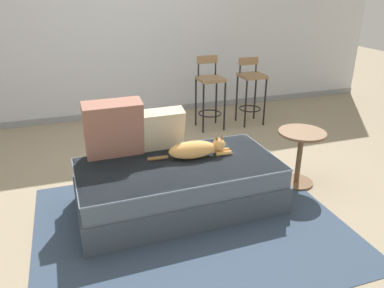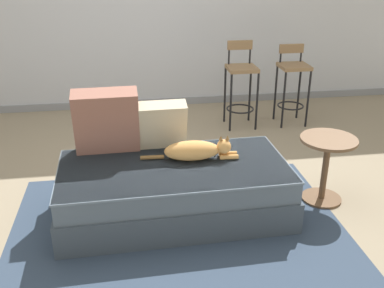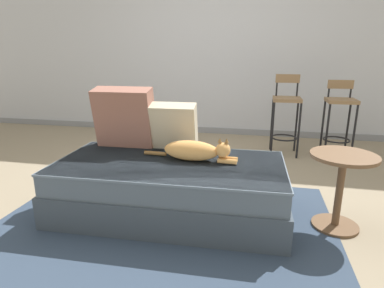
{
  "view_description": "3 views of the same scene",
  "coord_description": "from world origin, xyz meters",
  "px_view_note": "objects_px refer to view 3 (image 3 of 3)",
  "views": [
    {
      "loc": [
        -0.79,
        -3.11,
        1.81
      ],
      "look_at": [
        0.15,
        -0.3,
        0.53
      ],
      "focal_mm": 35.0,
      "sensor_mm": 36.0,
      "label": 1
    },
    {
      "loc": [
        -0.31,
        -3.35,
        1.9
      ],
      "look_at": [
        0.15,
        -0.3,
        0.53
      ],
      "focal_mm": 42.0,
      "sensor_mm": 36.0,
      "label": 2
    },
    {
      "loc": [
        0.62,
        -2.58,
        1.2
      ],
      "look_at": [
        0.15,
        -0.3,
        0.53
      ],
      "focal_mm": 30.0,
      "sensor_mm": 36.0,
      "label": 3
    }
  ],
  "objects_px": {
    "bar_stool_by_doorway": "(339,112)",
    "throw_pillow_middle": "(174,126)",
    "couch": "(170,187)",
    "side_table": "(341,181)",
    "throw_pillow_corner": "(125,117)",
    "cat": "(195,151)",
    "bar_stool_near_window": "(286,110)"
  },
  "relations": [
    {
      "from": "couch",
      "to": "side_table",
      "type": "bearing_deg",
      "value": 1.41
    },
    {
      "from": "side_table",
      "to": "cat",
      "type": "bearing_deg",
      "value": 177.3
    },
    {
      "from": "couch",
      "to": "bar_stool_by_doorway",
      "type": "xyz_separation_m",
      "value": [
        1.55,
        1.75,
        0.32
      ]
    },
    {
      "from": "throw_pillow_middle",
      "to": "cat",
      "type": "relative_size",
      "value": 0.53
    },
    {
      "from": "throw_pillow_middle",
      "to": "side_table",
      "type": "height_order",
      "value": "throw_pillow_middle"
    },
    {
      "from": "throw_pillow_corner",
      "to": "bar_stool_by_doorway",
      "type": "height_order",
      "value": "throw_pillow_corner"
    },
    {
      "from": "cat",
      "to": "bar_stool_by_doorway",
      "type": "bearing_deg",
      "value": 50.68
    },
    {
      "from": "throw_pillow_middle",
      "to": "bar_stool_by_doorway",
      "type": "relative_size",
      "value": 0.44
    },
    {
      "from": "couch",
      "to": "throw_pillow_corner",
      "type": "relative_size",
      "value": 3.39
    },
    {
      "from": "throw_pillow_middle",
      "to": "cat",
      "type": "xyz_separation_m",
      "value": [
        0.23,
        -0.26,
        -0.12
      ]
    },
    {
      "from": "throw_pillow_corner",
      "to": "cat",
      "type": "distance_m",
      "value": 0.73
    },
    {
      "from": "couch",
      "to": "throw_pillow_middle",
      "type": "xyz_separation_m",
      "value": [
        -0.05,
        0.33,
        0.4
      ]
    },
    {
      "from": "bar_stool_near_window",
      "to": "bar_stool_by_doorway",
      "type": "xyz_separation_m",
      "value": [
        0.6,
        -0.0,
        -0.0
      ]
    },
    {
      "from": "cat",
      "to": "bar_stool_near_window",
      "type": "height_order",
      "value": "bar_stool_near_window"
    },
    {
      "from": "throw_pillow_middle",
      "to": "side_table",
      "type": "distance_m",
      "value": 1.32
    },
    {
      "from": "bar_stool_by_doorway",
      "to": "side_table",
      "type": "distance_m",
      "value": 1.77
    },
    {
      "from": "bar_stool_by_doorway",
      "to": "throw_pillow_middle",
      "type": "bearing_deg",
      "value": -138.43
    },
    {
      "from": "bar_stool_by_doorway",
      "to": "side_table",
      "type": "relative_size",
      "value": 1.64
    },
    {
      "from": "couch",
      "to": "cat",
      "type": "height_order",
      "value": "cat"
    },
    {
      "from": "cat",
      "to": "bar_stool_by_doorway",
      "type": "height_order",
      "value": "bar_stool_by_doorway"
    },
    {
      "from": "throw_pillow_corner",
      "to": "bar_stool_near_window",
      "type": "xyz_separation_m",
      "value": [
        1.43,
        1.43,
        -0.14
      ]
    },
    {
      "from": "throw_pillow_corner",
      "to": "side_table",
      "type": "relative_size",
      "value": 0.94
    },
    {
      "from": "side_table",
      "to": "throw_pillow_middle",
      "type": "bearing_deg",
      "value": 166.44
    },
    {
      "from": "couch",
      "to": "cat",
      "type": "distance_m",
      "value": 0.34
    },
    {
      "from": "throw_pillow_middle",
      "to": "bar_stool_near_window",
      "type": "height_order",
      "value": "bar_stool_near_window"
    },
    {
      "from": "bar_stool_by_doorway",
      "to": "couch",
      "type": "bearing_deg",
      "value": -131.47
    },
    {
      "from": "cat",
      "to": "bar_stool_near_window",
      "type": "distance_m",
      "value": 1.85
    },
    {
      "from": "side_table",
      "to": "bar_stool_by_doorway",
      "type": "bearing_deg",
      "value": 78.8
    },
    {
      "from": "couch",
      "to": "bar_stool_by_doorway",
      "type": "distance_m",
      "value": 2.36
    },
    {
      "from": "cat",
      "to": "throw_pillow_corner",
      "type": "bearing_deg",
      "value": 159.62
    },
    {
      "from": "throw_pillow_corner",
      "to": "bar_stool_near_window",
      "type": "height_order",
      "value": "bar_stool_near_window"
    },
    {
      "from": "bar_stool_by_doorway",
      "to": "throw_pillow_corner",
      "type": "bearing_deg",
      "value": -144.83
    }
  ]
}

